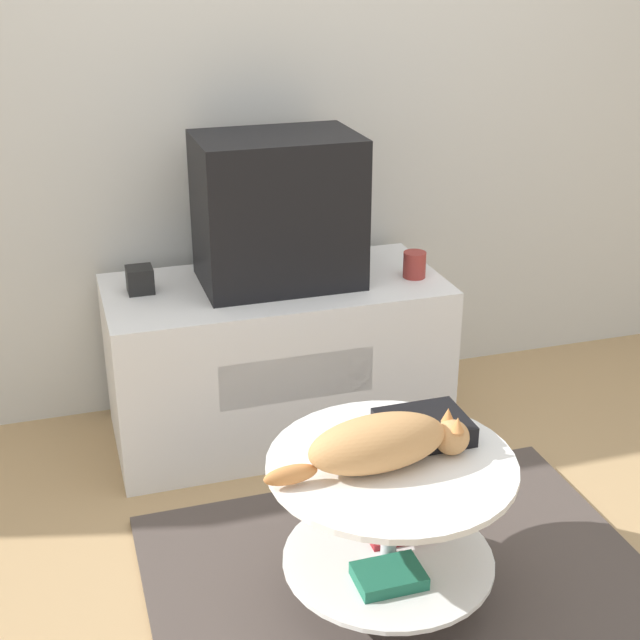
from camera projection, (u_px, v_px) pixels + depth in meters
ground_plane at (415, 605)px, 2.51m from camera, size 12.00×12.00×0.00m
wall_back at (277, 65)px, 3.25m from camera, size 8.00×0.05×2.60m
rug at (415, 603)px, 2.51m from camera, size 1.45×1.26×0.02m
tv_stand at (276, 359)px, 3.29m from camera, size 1.20×0.58×0.60m
tv at (278, 210)px, 3.09m from camera, size 0.55×0.38×0.52m
speaker at (140, 280)px, 3.08m from camera, size 0.09×0.09×0.09m
mug at (414, 265)px, 3.21m from camera, size 0.08×0.08×0.09m
coffee_table at (390, 513)px, 2.39m from camera, size 0.66×0.66×0.46m
dvd_box at (423, 427)px, 2.43m from camera, size 0.24×0.19×0.06m
cat at (383, 443)px, 2.27m from camera, size 0.57×0.18×0.15m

